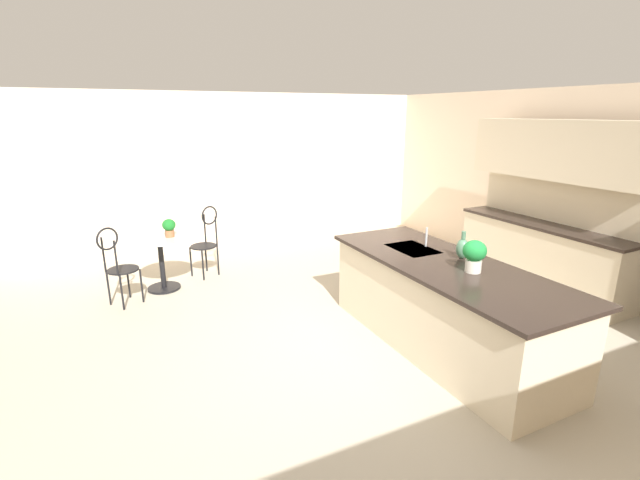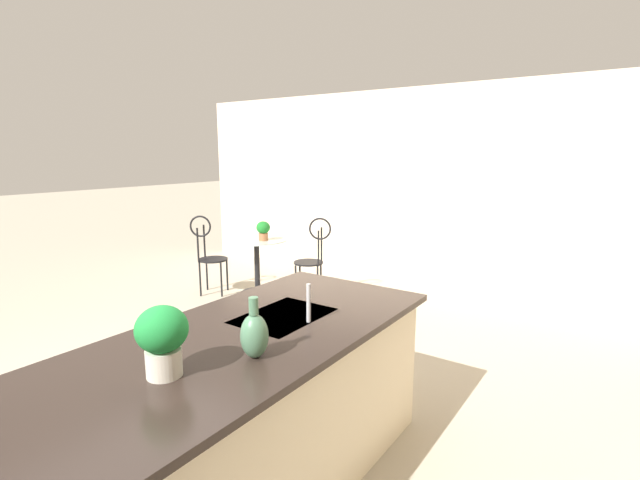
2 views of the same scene
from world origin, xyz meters
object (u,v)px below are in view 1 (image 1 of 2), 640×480
at_px(chair_near_window, 118,262).
at_px(potted_plant_on_table, 169,227).
at_px(bistro_table, 161,258).
at_px(potted_plant_counter_near, 474,254).
at_px(chair_by_island, 206,238).
at_px(vase_on_counter, 463,248).

xyz_separation_m(chair_near_window, potted_plant_on_table, (-0.32, 0.68, 0.31)).
relative_size(bistro_table, chair_near_window, 0.77).
height_order(bistro_table, chair_near_window, chair_near_window).
xyz_separation_m(potted_plant_on_table, potted_plant_counter_near, (3.20, 2.31, 0.21)).
xyz_separation_m(chair_near_window, potted_plant_counter_near, (2.88, 3.00, 0.52)).
bearing_deg(bistro_table, chair_by_island, 114.10).
xyz_separation_m(chair_by_island, potted_plant_counter_near, (3.52, 1.77, 0.52)).
bearing_deg(chair_by_island, potted_plant_counter_near, 26.67).
bearing_deg(potted_plant_counter_near, vase_on_counter, 151.37).
xyz_separation_m(bistro_table, vase_on_counter, (2.87, 2.64, 0.58)).
height_order(potted_plant_counter_near, vase_on_counter, potted_plant_counter_near).
distance_m(bistro_table, potted_plant_counter_near, 4.10).
distance_m(chair_by_island, potted_plant_counter_near, 3.98).
height_order(chair_near_window, vase_on_counter, vase_on_counter).
bearing_deg(chair_near_window, vase_on_counter, 51.53).
relative_size(potted_plant_on_table, vase_on_counter, 0.86).
height_order(bistro_table, chair_by_island, chair_by_island).
xyz_separation_m(chair_by_island, vase_on_counter, (3.17, 1.96, 0.46)).
distance_m(bistro_table, chair_by_island, 0.76).
xyz_separation_m(bistro_table, potted_plant_counter_near, (3.22, 2.45, 0.65)).
relative_size(chair_near_window, potted_plant_on_table, 4.22).
bearing_deg(chair_near_window, potted_plant_on_table, 114.75).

